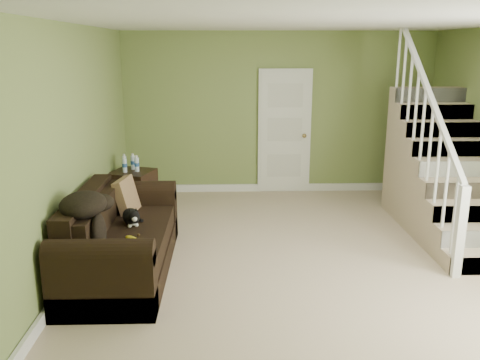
{
  "coord_description": "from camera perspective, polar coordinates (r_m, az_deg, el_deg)",
  "views": [
    {
      "loc": [
        -0.87,
        -5.49,
        2.36
      ],
      "look_at": [
        -0.7,
        0.43,
        0.8
      ],
      "focal_mm": 38.0,
      "sensor_mm": 36.0,
      "label": 1
    }
  ],
  "objects": [
    {
      "name": "wall_left",
      "position": [
        5.82,
        -17.97,
        3.57
      ],
      "size": [
        0.04,
        5.5,
        2.6
      ],
      "primitive_type": "cube",
      "color": "olive",
      "rests_on": "floor"
    },
    {
      "name": "staircase",
      "position": [
        7.27,
        21.59,
        0.04
      ],
      "size": [
        1.0,
        2.51,
        2.82
      ],
      "color": "tan",
      "rests_on": "floor"
    },
    {
      "name": "throw_blanket",
      "position": [
        5.05,
        -17.2,
        -2.65
      ],
      "size": [
        0.52,
        0.63,
        0.23
      ],
      "primitive_type": "ellipsoid",
      "rotation": [
        0.0,
        0.0,
        -0.18
      ],
      "color": "black",
      "rests_on": "sofa"
    },
    {
      "name": "baseboard_back",
      "position": [
        8.57,
        4.2,
        -0.84
      ],
      "size": [
        5.0,
        0.04,
        0.12
      ],
      "primitive_type": "cube",
      "color": "white",
      "rests_on": "floor"
    },
    {
      "name": "baseboard_left",
      "position": [
        6.16,
        -16.78,
        -7.81
      ],
      "size": [
        0.04,
        5.5,
        0.12
      ],
      "primitive_type": "cube",
      "color": "white",
      "rests_on": "floor"
    },
    {
      "name": "side_table",
      "position": [
        7.43,
        -11.9,
        -1.38
      ],
      "size": [
        0.68,
        0.68,
        0.88
      ],
      "rotation": [
        0.0,
        0.0,
        -0.31
      ],
      "color": "black",
      "rests_on": "floor"
    },
    {
      "name": "floor",
      "position": [
        6.03,
        6.8,
        -8.35
      ],
      "size": [
        5.0,
        5.5,
        0.01
      ],
      "primitive_type": "cube",
      "color": "tan",
      "rests_on": "ground"
    },
    {
      "name": "banana",
      "position": [
        5.18,
        -12.0,
        -6.54
      ],
      "size": [
        0.2,
        0.19,
        0.06
      ],
      "primitive_type": "ellipsoid",
      "rotation": [
        0.0,
        0.0,
        0.82
      ],
      "color": "yellow",
      "rests_on": "sofa"
    },
    {
      "name": "cat",
      "position": [
        5.66,
        -12.16,
        -4.07
      ],
      "size": [
        0.31,
        0.48,
        0.23
      ],
      "rotation": [
        0.0,
        0.0,
        0.34
      ],
      "color": "black",
      "rests_on": "sofa"
    },
    {
      "name": "ceiling",
      "position": [
        5.56,
        7.65,
        17.14
      ],
      "size": [
        5.0,
        5.5,
        0.01
      ],
      "primitive_type": "cube",
      "color": "white",
      "rests_on": "wall_back"
    },
    {
      "name": "wall_back",
      "position": [
        8.35,
        4.34,
        7.44
      ],
      "size": [
        5.0,
        0.04,
        2.6
      ],
      "primitive_type": "cube",
      "color": "olive",
      "rests_on": "floor"
    },
    {
      "name": "door",
      "position": [
        8.36,
        5.02,
        5.4
      ],
      "size": [
        0.86,
        0.12,
        2.02
      ],
      "color": "white",
      "rests_on": "floor"
    },
    {
      "name": "throw_pillow",
      "position": [
        6.1,
        -12.61,
        -1.75
      ],
      "size": [
        0.27,
        0.45,
        0.43
      ],
      "primitive_type": "cube",
      "rotation": [
        0.0,
        -0.24,
        -0.16
      ],
      "color": "#523B20",
      "rests_on": "sofa"
    },
    {
      "name": "sofa",
      "position": [
        5.62,
        -13.47,
        -6.81
      ],
      "size": [
        0.95,
        2.21,
        0.87
      ],
      "color": "black",
      "rests_on": "floor"
    },
    {
      "name": "wall_front",
      "position": [
        3.06,
        15.01,
        -6.0
      ],
      "size": [
        5.0,
        0.04,
        2.6
      ],
      "primitive_type": "cube",
      "color": "olive",
      "rests_on": "floor"
    }
  ]
}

